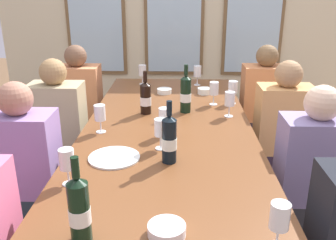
{
  "coord_description": "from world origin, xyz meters",
  "views": [
    {
      "loc": [
        0.07,
        -2.2,
        1.61
      ],
      "look_at": [
        0.0,
        -0.01,
        0.79
      ],
      "focal_mm": 39.77,
      "sensor_mm": 36.0,
      "label": 1
    }
  ],
  "objects_px": {
    "wine_glass_6": "(67,160)",
    "seated_person_7": "(310,186)",
    "wine_bottle_0": "(146,98)",
    "wine_glass_8": "(100,114)",
    "wine_glass_2": "(164,117)",
    "seated_person_3": "(281,140)",
    "wine_glass_9": "(197,72)",
    "dining_table": "(168,136)",
    "wine_bottle_1": "(79,209)",
    "wine_glass_7": "(160,128)",
    "wine_glass_0": "(142,71)",
    "seated_person_2": "(60,137)",
    "seated_person_6": "(27,179)",
    "seated_person_5": "(262,110)",
    "wine_glass_1": "(233,89)",
    "wine_bottle_3": "(186,94)",
    "wine_glass_3": "(214,90)",
    "wine_bottle_2": "(169,139)",
    "tasting_bowl_1": "(204,91)",
    "white_plate_0": "(114,157)",
    "wine_glass_4": "(280,217)",
    "wine_glass_5": "(230,100)",
    "tasting_bowl_0": "(167,230)",
    "tasting_bowl_2": "(164,91)",
    "seated_person_4": "(80,111)"
  },
  "relations": [
    {
      "from": "wine_glass_2",
      "to": "seated_person_3",
      "type": "distance_m",
      "value": 1.0
    },
    {
      "from": "wine_glass_6",
      "to": "wine_glass_9",
      "type": "relative_size",
      "value": 1.0
    },
    {
      "from": "wine_bottle_2",
      "to": "tasting_bowl_1",
      "type": "height_order",
      "value": "wine_bottle_2"
    },
    {
      "from": "wine_bottle_1",
      "to": "seated_person_3",
      "type": "distance_m",
      "value": 1.82
    },
    {
      "from": "wine_glass_1",
      "to": "wine_glass_6",
      "type": "distance_m",
      "value": 1.52
    },
    {
      "from": "wine_glass_8",
      "to": "wine_bottle_1",
      "type": "bearing_deg",
      "value": -82.41
    },
    {
      "from": "wine_glass_1",
      "to": "wine_glass_7",
      "type": "bearing_deg",
      "value": -121.1
    },
    {
      "from": "seated_person_5",
      "to": "seated_person_7",
      "type": "distance_m",
      "value": 1.31
    },
    {
      "from": "wine_glass_4",
      "to": "seated_person_2",
      "type": "relative_size",
      "value": 0.16
    },
    {
      "from": "wine_glass_5",
      "to": "wine_bottle_3",
      "type": "bearing_deg",
      "value": 163.65
    },
    {
      "from": "dining_table",
      "to": "seated_person_2",
      "type": "distance_m",
      "value": 0.89
    },
    {
      "from": "white_plate_0",
      "to": "wine_glass_4",
      "type": "height_order",
      "value": "wine_glass_4"
    },
    {
      "from": "seated_person_3",
      "to": "seated_person_6",
      "type": "xyz_separation_m",
      "value": [
        -1.63,
        -0.62,
        0.0
      ]
    },
    {
      "from": "seated_person_3",
      "to": "wine_glass_0",
      "type": "bearing_deg",
      "value": 145.25
    },
    {
      "from": "wine_glass_2",
      "to": "wine_glass_8",
      "type": "xyz_separation_m",
      "value": [
        -0.39,
        0.04,
        -0.0
      ]
    },
    {
      "from": "wine_glass_0",
      "to": "wine_glass_7",
      "type": "bearing_deg",
      "value": -80.5
    },
    {
      "from": "wine_bottle_3",
      "to": "wine_glass_9",
      "type": "distance_m",
      "value": 0.74
    },
    {
      "from": "seated_person_2",
      "to": "seated_person_6",
      "type": "bearing_deg",
      "value": -90.0
    },
    {
      "from": "wine_glass_1",
      "to": "tasting_bowl_0",
      "type": "bearing_deg",
      "value": -105.67
    },
    {
      "from": "seated_person_5",
      "to": "seated_person_2",
      "type": "bearing_deg",
      "value": -158.21
    },
    {
      "from": "wine_bottle_1",
      "to": "wine_glass_7",
      "type": "distance_m",
      "value": 0.82
    },
    {
      "from": "dining_table",
      "to": "seated_person_7",
      "type": "bearing_deg",
      "value": -22.33
    },
    {
      "from": "dining_table",
      "to": "tasting_bowl_0",
      "type": "xyz_separation_m",
      "value": [
        0.03,
        -1.07,
        0.08
      ]
    },
    {
      "from": "seated_person_6",
      "to": "seated_person_5",
      "type": "bearing_deg",
      "value": 38.29
    },
    {
      "from": "dining_table",
      "to": "wine_bottle_2",
      "type": "relative_size",
      "value": 7.66
    },
    {
      "from": "wine_bottle_0",
      "to": "wine_glass_8",
      "type": "xyz_separation_m",
      "value": [
        -0.25,
        -0.36,
        0.0
      ]
    },
    {
      "from": "wine_glass_2",
      "to": "wine_glass_3",
      "type": "bearing_deg",
      "value": 60.78
    },
    {
      "from": "wine_bottle_3",
      "to": "tasting_bowl_2",
      "type": "bearing_deg",
      "value": 109.88
    },
    {
      "from": "wine_glass_6",
      "to": "wine_glass_9",
      "type": "distance_m",
      "value": 1.87
    },
    {
      "from": "wine_bottle_2",
      "to": "wine_glass_7",
      "type": "distance_m",
      "value": 0.16
    },
    {
      "from": "wine_glass_6",
      "to": "seated_person_7",
      "type": "relative_size",
      "value": 0.16
    },
    {
      "from": "wine_glass_2",
      "to": "seated_person_5",
      "type": "xyz_separation_m",
      "value": [
        0.83,
        1.12,
        -0.34
      ]
    },
    {
      "from": "wine_bottle_1",
      "to": "seated_person_2",
      "type": "distance_m",
      "value": 1.57
    },
    {
      "from": "wine_bottle_1",
      "to": "wine_glass_9",
      "type": "bearing_deg",
      "value": 76.81
    },
    {
      "from": "wine_glass_4",
      "to": "seated_person_6",
      "type": "height_order",
      "value": "seated_person_6"
    },
    {
      "from": "white_plate_0",
      "to": "seated_person_5",
      "type": "relative_size",
      "value": 0.24
    },
    {
      "from": "dining_table",
      "to": "seated_person_3",
      "type": "bearing_deg",
      "value": 20.76
    },
    {
      "from": "wine_bottle_2",
      "to": "wine_glass_8",
      "type": "distance_m",
      "value": 0.58
    },
    {
      "from": "dining_table",
      "to": "seated_person_2",
      "type": "height_order",
      "value": "seated_person_2"
    },
    {
      "from": "wine_bottle_3",
      "to": "seated_person_6",
      "type": "height_order",
      "value": "seated_person_6"
    },
    {
      "from": "dining_table",
      "to": "seated_person_4",
      "type": "height_order",
      "value": "seated_person_4"
    },
    {
      "from": "wine_glass_2",
      "to": "wine_glass_9",
      "type": "relative_size",
      "value": 1.0
    },
    {
      "from": "white_plate_0",
      "to": "seated_person_2",
      "type": "bearing_deg",
      "value": 125.06
    },
    {
      "from": "dining_table",
      "to": "seated_person_4",
      "type": "xyz_separation_m",
      "value": [
        -0.81,
        0.92,
        -0.15
      ]
    },
    {
      "from": "wine_bottle_3",
      "to": "wine_glass_7",
      "type": "relative_size",
      "value": 1.94
    },
    {
      "from": "seated_person_4",
      "to": "wine_glass_4",
      "type": "bearing_deg",
      "value": -59.09
    },
    {
      "from": "white_plate_0",
      "to": "wine_bottle_2",
      "type": "distance_m",
      "value": 0.31
    },
    {
      "from": "wine_glass_1",
      "to": "seated_person_2",
      "type": "relative_size",
      "value": 0.16
    },
    {
      "from": "wine_glass_2",
      "to": "wine_glass_5",
      "type": "xyz_separation_m",
      "value": [
        0.43,
        0.35,
        -0.0
      ]
    },
    {
      "from": "tasting_bowl_1",
      "to": "wine_glass_5",
      "type": "relative_size",
      "value": 0.64
    }
  ]
}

